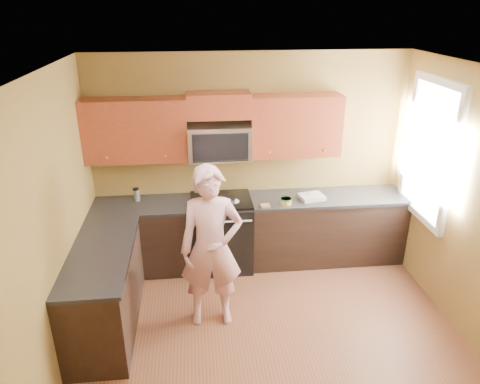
{
  "coord_description": "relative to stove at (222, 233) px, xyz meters",
  "views": [
    {
      "loc": [
        -0.71,
        -3.4,
        3.24
      ],
      "look_at": [
        -0.2,
        1.3,
        1.2
      ],
      "focal_mm": 33.3,
      "sensor_mm": 36.0,
      "label": 1
    }
  ],
  "objects": [
    {
      "name": "floor",
      "position": [
        0.4,
        -1.68,
        -0.47
      ],
      "size": [
        4.0,
        4.0,
        0.0
      ],
      "primitive_type": "plane",
      "color": "brown",
      "rests_on": "ground"
    },
    {
      "name": "ceiling",
      "position": [
        0.4,
        -1.68,
        2.23
      ],
      "size": [
        4.0,
        4.0,
        0.0
      ],
      "primitive_type": "plane",
      "rotation": [
        3.14,
        0.0,
        0.0
      ],
      "color": "white",
      "rests_on": "ground"
    },
    {
      "name": "wall_back",
      "position": [
        0.4,
        0.32,
        0.88
      ],
      "size": [
        4.0,
        0.0,
        4.0
      ],
      "primitive_type": "plane",
      "rotation": [
        1.57,
        0.0,
        0.0
      ],
      "color": "brown",
      "rests_on": "ground"
    },
    {
      "name": "wall_left",
      "position": [
        -1.6,
        -1.68,
        0.88
      ],
      "size": [
        0.0,
        4.0,
        4.0
      ],
      "primitive_type": "plane",
      "rotation": [
        1.57,
        0.0,
        1.57
      ],
      "color": "brown",
      "rests_on": "ground"
    },
    {
      "name": "cabinet_back_run",
      "position": [
        0.4,
        0.02,
        -0.03
      ],
      "size": [
        4.0,
        0.6,
        0.88
      ],
      "primitive_type": "cube",
      "color": "black",
      "rests_on": "floor"
    },
    {
      "name": "cabinet_left_run",
      "position": [
        -1.3,
        -1.08,
        -0.03
      ],
      "size": [
        0.6,
        1.6,
        0.88
      ],
      "primitive_type": "cube",
      "color": "black",
      "rests_on": "floor"
    },
    {
      "name": "countertop_back",
      "position": [
        0.4,
        0.01,
        0.43
      ],
      "size": [
        4.0,
        0.62,
        0.04
      ],
      "primitive_type": "cube",
      "color": "black",
      "rests_on": "cabinet_back_run"
    },
    {
      "name": "countertop_left",
      "position": [
        -1.29,
        -1.08,
        0.43
      ],
      "size": [
        0.62,
        1.6,
        0.04
      ],
      "primitive_type": "cube",
      "color": "black",
      "rests_on": "cabinet_left_run"
    },
    {
      "name": "stove",
      "position": [
        0.0,
        0.0,
        0.0
      ],
      "size": [
        0.76,
        0.65,
        0.95
      ],
      "primitive_type": null,
      "color": "black",
      "rests_on": "floor"
    },
    {
      "name": "microwave",
      "position": [
        0.0,
        0.12,
        0.97
      ],
      "size": [
        0.76,
        0.4,
        0.42
      ],
      "primitive_type": null,
      "color": "silver",
      "rests_on": "wall_back"
    },
    {
      "name": "upper_cab_left",
      "position": [
        -0.99,
        0.16,
        0.97
      ],
      "size": [
        1.22,
        0.33,
        0.75
      ],
      "primitive_type": null,
      "color": "maroon",
      "rests_on": "wall_back"
    },
    {
      "name": "upper_cab_right",
      "position": [
        0.94,
        0.16,
        0.97
      ],
      "size": [
        1.12,
        0.33,
        0.75
      ],
      "primitive_type": null,
      "color": "maroon",
      "rests_on": "wall_back"
    },
    {
      "name": "upper_cab_over_mw",
      "position": [
        0.0,
        0.16,
        1.62
      ],
      "size": [
        0.76,
        0.33,
        0.3
      ],
      "primitive_type": "cube",
      "color": "maroon",
      "rests_on": "wall_back"
    },
    {
      "name": "window",
      "position": [
        2.38,
        -0.48,
        1.17
      ],
      "size": [
        0.06,
        1.06,
        1.66
      ],
      "primitive_type": null,
      "color": "white",
      "rests_on": "wall_right"
    },
    {
      "name": "woman",
      "position": [
        -0.17,
        -1.09,
        0.42
      ],
      "size": [
        0.66,
        0.43,
        1.78
      ],
      "primitive_type": "imported",
      "rotation": [
        0.0,
        0.0,
        0.01
      ],
      "color": "pink",
      "rests_on": "floor"
    },
    {
      "name": "frying_pan",
      "position": [
        0.04,
        -0.09,
        0.47
      ],
      "size": [
        0.31,
        0.48,
        0.06
      ],
      "primitive_type": null,
      "rotation": [
        0.0,
        0.0,
        -0.11
      ],
      "color": "black",
      "rests_on": "stove"
    },
    {
      "name": "butter_tub",
      "position": [
        0.8,
        -0.16,
        0.45
      ],
      "size": [
        0.14,
        0.14,
        0.1
      ],
      "primitive_type": null,
      "rotation": [
        0.0,
        0.0,
        -0.01
      ],
      "color": "yellow",
      "rests_on": "countertop_back"
    },
    {
      "name": "toast_slice",
      "position": [
        0.53,
        -0.2,
        0.45
      ],
      "size": [
        0.11,
        0.11,
        0.01
      ],
      "primitive_type": "cube",
      "rotation": [
        0.0,
        0.0,
        0.03
      ],
      "color": "#B27F47",
      "rests_on": "countertop_back"
    },
    {
      "name": "napkin_a",
      "position": [
        0.17,
        -0.09,
        0.48
      ],
      "size": [
        0.13,
        0.13,
        0.06
      ],
      "primitive_type": "ellipsoid",
      "rotation": [
        0.0,
        0.0,
        0.13
      ],
      "color": "silver",
      "rests_on": "countertop_back"
    },
    {
      "name": "napkin_b",
      "position": [
        1.14,
        -0.01,
        0.48
      ],
      "size": [
        0.16,
        0.16,
        0.07
      ],
      "primitive_type": "ellipsoid",
      "rotation": [
        0.0,
        0.0,
        -0.33
      ],
      "color": "silver",
      "rests_on": "countertop_back"
    },
    {
      "name": "dish_towel",
      "position": [
        1.15,
        -0.04,
        0.47
      ],
      "size": [
        0.34,
        0.29,
        0.05
      ],
      "primitive_type": "cube",
      "rotation": [
        0.0,
        0.0,
        0.19
      ],
      "color": "white",
      "rests_on": "countertop_back"
    },
    {
      "name": "travel_mug",
      "position": [
        -1.05,
        0.14,
        0.45
      ],
      "size": [
        0.08,
        0.08,
        0.17
      ],
      "primitive_type": null,
      "rotation": [
        0.0,
        0.0,
        -0.05
      ],
      "color": "silver",
      "rests_on": "countertop_back"
    },
    {
      "name": "glass_a",
      "position": [
        -1.04,
        0.13,
        0.51
      ],
      "size": [
        0.08,
        0.08,
        0.12
      ],
      "primitive_type": "cylinder",
      "rotation": [
        0.0,
        0.0,
        0.14
      ],
      "color": "silver",
      "rests_on": "countertop_back"
    }
  ]
}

